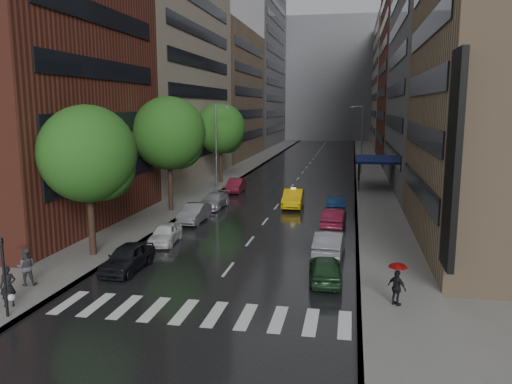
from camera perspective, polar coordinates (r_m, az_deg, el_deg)
ground at (r=24.49m, az=-5.52°, el=-11.75°), size 220.00×220.00×0.00m
road at (r=72.69m, az=5.65°, el=2.63°), size 14.00×140.00×0.01m
sidewalk_left at (r=74.03m, az=-1.31°, el=2.86°), size 4.00×140.00×0.15m
sidewalk_right at (r=72.42m, az=12.77°, el=2.47°), size 4.00×140.00×0.15m
crosswalk at (r=22.67m, az=-6.49°, el=-13.56°), size 13.15×2.80×0.01m
buildings_left at (r=83.75m, az=-4.18°, el=14.55°), size 8.00×108.00×38.00m
buildings_right at (r=79.22m, az=17.50°, el=13.72°), size 8.05×109.10×36.00m
building_far at (r=140.16m, az=8.41°, el=12.53°), size 40.00×14.00×32.00m
tree_near at (r=30.79m, az=-18.68°, el=4.14°), size 5.70×5.70×9.08m
tree_mid at (r=42.80m, az=-9.92°, el=6.62°), size 6.16×6.16×9.82m
tree_far at (r=58.70m, az=-4.10°, el=7.25°), size 5.88×5.88×9.38m
taxi at (r=45.06m, az=4.27°, el=-0.70°), size 1.83×4.91×1.60m
parked_cars_left at (r=39.50m, az=-6.97°, el=-2.38°), size 2.13×30.47×1.48m
parked_cars_right at (r=34.40m, az=8.68°, el=-4.18°), size 2.00×21.60×1.56m
ped_bag_walker at (r=25.09m, az=-26.47°, el=-9.69°), size 0.80×0.70×1.85m
ped_black_umbrella at (r=27.46m, az=-24.81°, el=-7.20°), size 1.12×1.01×2.09m
ped_red_umbrella at (r=23.41m, az=15.84°, el=-9.65°), size 0.97×0.94×2.01m
traffic_light at (r=23.59m, az=-26.88°, el=-7.91°), size 0.18×0.15×3.45m
street_lamp_left at (r=53.92m, az=-4.50°, el=5.40°), size 1.74×0.22×9.00m
street_lamp_right at (r=66.97m, az=11.95°, el=6.06°), size 1.74×0.22×9.00m
awning at (r=57.18m, az=13.31°, el=3.65°), size 4.00×8.00×3.12m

